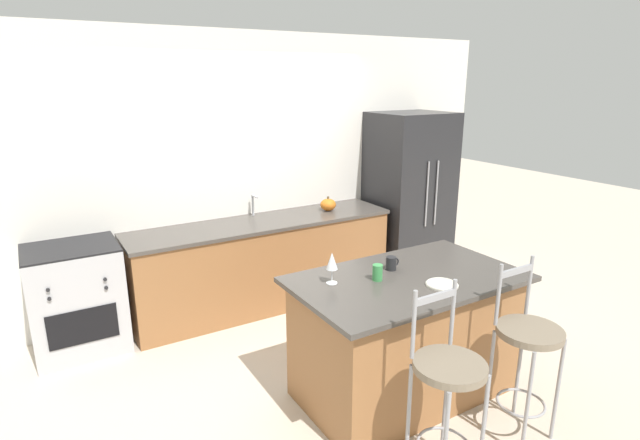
% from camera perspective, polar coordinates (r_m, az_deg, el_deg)
% --- Properties ---
extents(ground_plane, '(18.00, 18.00, 0.00)m').
position_cam_1_polar(ground_plane, '(4.98, -4.44, -11.06)').
color(ground_plane, beige).
extents(wall_back, '(6.00, 0.07, 2.70)m').
position_cam_1_polar(wall_back, '(5.16, -8.30, 5.66)').
color(wall_back, silver).
rests_on(wall_back, ground_plane).
extents(back_counter, '(2.66, 0.69, 0.90)m').
position_cam_1_polar(back_counter, '(5.11, -6.47, -4.85)').
color(back_counter, '#936038').
rests_on(back_counter, ground_plane).
extents(sink_faucet, '(0.02, 0.13, 0.22)m').
position_cam_1_polar(sink_faucet, '(5.12, -7.62, 1.98)').
color(sink_faucet, '#ADAFB5').
rests_on(sink_faucet, back_counter).
extents(kitchen_island, '(1.62, 0.96, 0.92)m').
position_cam_1_polar(kitchen_island, '(3.75, 9.69, -12.86)').
color(kitchen_island, '#936038').
rests_on(kitchen_island, ground_plane).
extents(refrigerator, '(0.85, 0.76, 1.89)m').
position_cam_1_polar(refrigerator, '(5.87, 10.05, 2.80)').
color(refrigerator, '#232326').
rests_on(refrigerator, ground_plane).
extents(oven_range, '(0.72, 0.64, 0.93)m').
position_cam_1_polar(oven_range, '(4.72, -26.02, -8.09)').
color(oven_range, '#B7B7BC').
rests_on(oven_range, ground_plane).
extents(bar_stool_near, '(0.40, 0.40, 1.17)m').
position_cam_1_polar(bar_stool_near, '(2.99, 14.33, -17.72)').
color(bar_stool_near, '#99999E').
rests_on(bar_stool_near, ground_plane).
extents(bar_stool_far, '(0.40, 0.40, 1.17)m').
position_cam_1_polar(bar_stool_far, '(3.48, 22.53, -13.34)').
color(bar_stool_far, '#99999E').
rests_on(bar_stool_far, ground_plane).
extents(dinner_plate, '(0.22, 0.22, 0.02)m').
position_cam_1_polar(dinner_plate, '(3.46, 13.77, -7.15)').
color(dinner_plate, beige).
rests_on(dinner_plate, kitchen_island).
extents(wine_glass, '(0.08, 0.08, 0.22)m').
position_cam_1_polar(wine_glass, '(3.34, 1.38, -4.78)').
color(wine_glass, white).
rests_on(wine_glass, kitchen_island).
extents(coffee_mug, '(0.11, 0.08, 0.10)m').
position_cam_1_polar(coffee_mug, '(3.65, 8.16, -4.91)').
color(coffee_mug, '#232326').
rests_on(coffee_mug, kitchen_island).
extents(tumbler_cup, '(0.07, 0.07, 0.11)m').
position_cam_1_polar(tumbler_cup, '(3.45, 6.59, -5.98)').
color(tumbler_cup, '#3D934C').
rests_on(tumbler_cup, kitchen_island).
extents(pumpkin_decoration, '(0.16, 0.16, 0.15)m').
position_cam_1_polar(pumpkin_decoration, '(5.29, 0.94, 1.77)').
color(pumpkin_decoration, orange).
rests_on(pumpkin_decoration, back_counter).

